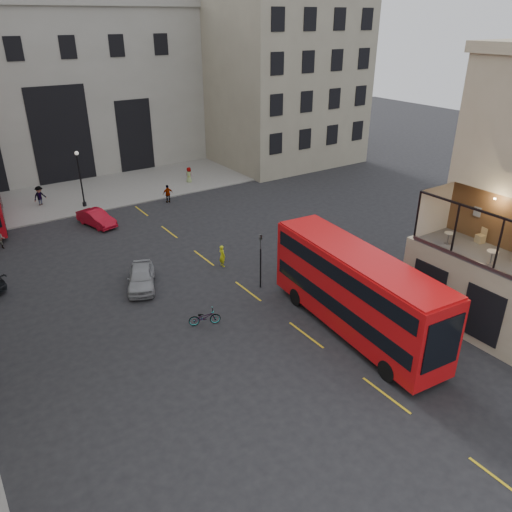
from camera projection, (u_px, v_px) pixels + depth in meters
ground at (414, 380)px, 24.67m from camera, size 140.00×140.00×0.00m
host_frontage at (500, 303)px, 26.98m from camera, size 3.00×11.00×4.50m
cafe_floor at (509, 265)px, 25.98m from camera, size 3.00×10.00×0.10m
gateway at (42, 87)px, 53.94m from camera, size 35.00×10.60×18.00m
building_right at (273, 70)px, 60.11m from camera, size 16.60×18.60×20.00m
pavement_far at (73, 195)px, 50.01m from camera, size 40.00×12.00×0.12m
traffic_light_near at (261, 254)px, 32.08m from camera, size 0.16×0.20×3.80m
street_lamp_b at (81, 183)px, 46.01m from camera, size 0.36×0.36×5.33m
bus_near at (356, 289)px, 27.41m from camera, size 3.82×12.35×4.85m
car_a at (141, 277)px, 32.85m from camera, size 3.26×4.54×1.44m
car_b at (96, 218)px, 42.61m from camera, size 2.51×4.36×1.36m
bicycle at (205, 317)px, 28.91m from camera, size 1.97×1.29×0.98m
cyclist at (222, 256)px, 35.59m from camera, size 0.44×0.62×1.62m
pedestrian_a at (0, 239)px, 38.25m from camera, size 0.89×0.77×1.58m
pedestrian_b at (40, 196)px, 46.83m from camera, size 1.47×1.19×1.98m
pedestrian_c at (168, 194)px, 47.86m from camera, size 1.06×0.51×1.75m
pedestrian_d at (189, 175)px, 53.54m from camera, size 0.90×1.00×1.72m
cafe_table_mid at (492, 255)px, 25.78m from camera, size 0.59×0.59×0.73m
cafe_table_far at (449, 236)px, 28.11m from camera, size 0.53×0.53×0.67m
cafe_chair_d at (480, 238)px, 28.31m from camera, size 0.51×0.51×0.88m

